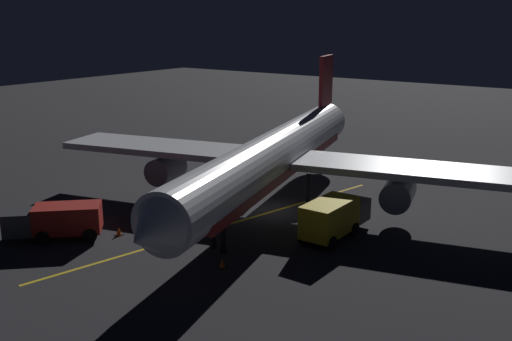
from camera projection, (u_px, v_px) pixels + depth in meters
ground_plane at (272, 212)px, 43.24m from camera, size 180.00×180.00×0.20m
apron_guide_stripe at (230, 224)px, 40.47m from camera, size 6.81×28.35×0.01m
airliner at (275, 157)px, 42.77m from camera, size 35.98×36.94×10.42m
baggage_truck at (57, 221)px, 37.57m from camera, size 5.73×5.58×2.20m
catering_truck at (334, 218)px, 37.79m from camera, size 2.37×6.18×2.55m
ground_crew_worker at (213, 235)px, 35.92m from camera, size 0.40×0.40×1.74m
traffic_cone_near_left at (222, 264)px, 33.35m from camera, size 0.50×0.50×0.55m
traffic_cone_near_right at (119, 232)px, 38.30m from camera, size 0.50×0.50×0.55m
traffic_cone_under_wing at (153, 223)px, 39.96m from camera, size 0.50×0.50×0.55m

